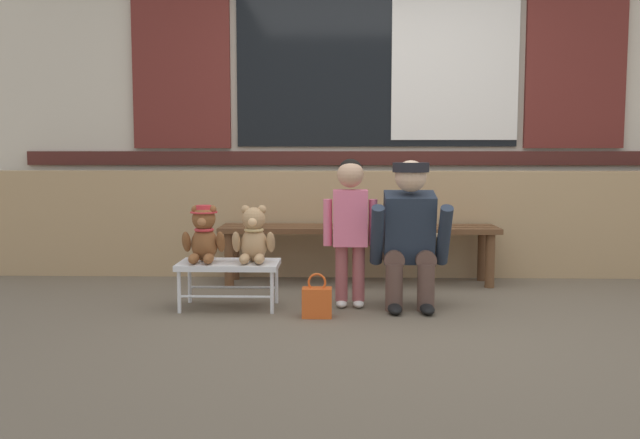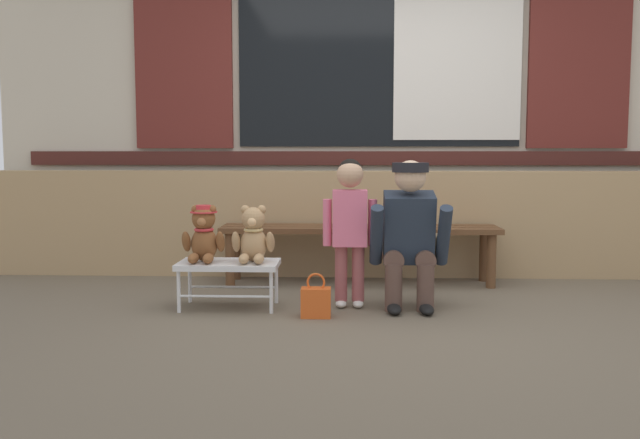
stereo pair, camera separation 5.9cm
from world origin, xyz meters
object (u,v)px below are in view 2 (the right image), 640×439
at_px(child_standing, 350,216).
at_px(handbag_on_ground, 316,302).
at_px(wooden_bench_long, 359,235).
at_px(teddy_bear_plain, 253,236).
at_px(adult_crouching, 410,234).
at_px(small_display_bench, 229,267).
at_px(teddy_bear_with_hat, 204,235).

xyz_separation_m(child_standing, handbag_on_ground, (-0.20, -0.29, -0.50)).
bearing_deg(child_standing, wooden_bench_long, 84.62).
bearing_deg(teddy_bear_plain, adult_crouching, 1.74).
height_order(small_display_bench, teddy_bear_plain, teddy_bear_plain).
bearing_deg(small_display_bench, teddy_bear_plain, 0.51).
relative_size(child_standing, adult_crouching, 1.01).
distance_m(wooden_bench_long, teddy_bear_with_hat, 1.33).
bearing_deg(wooden_bench_long, handbag_on_ground, -104.38).
xyz_separation_m(wooden_bench_long, small_display_bench, (-0.85, -0.86, -0.11)).
distance_m(small_display_bench, teddy_bear_with_hat, 0.26).
xyz_separation_m(teddy_bear_with_hat, child_standing, (0.94, 0.05, 0.12)).
distance_m(teddy_bear_with_hat, teddy_bear_plain, 0.32).
height_order(wooden_bench_long, small_display_bench, wooden_bench_long).
xyz_separation_m(wooden_bench_long, teddy_bear_plain, (-0.69, -0.86, 0.09)).
distance_m(wooden_bench_long, adult_crouching, 0.89).
xyz_separation_m(teddy_bear_plain, adult_crouching, (1.00, 0.03, 0.02)).
bearing_deg(small_display_bench, adult_crouching, 1.57).
xyz_separation_m(small_display_bench, adult_crouching, (1.16, 0.03, 0.21)).
xyz_separation_m(small_display_bench, teddy_bear_plain, (0.16, 0.00, 0.20)).
height_order(adult_crouching, handbag_on_ground, adult_crouching).
height_order(teddy_bear_plain, adult_crouching, adult_crouching).
height_order(wooden_bench_long, child_standing, child_standing).
xyz_separation_m(teddy_bear_with_hat, adult_crouching, (1.32, 0.03, 0.01)).
relative_size(wooden_bench_long, teddy_bear_plain, 5.78).
relative_size(adult_crouching, handbag_on_ground, 3.49).
distance_m(small_display_bench, child_standing, 0.84).
distance_m(small_display_bench, teddy_bear_plain, 0.25).
xyz_separation_m(wooden_bench_long, adult_crouching, (0.31, -0.83, 0.11)).
bearing_deg(teddy_bear_with_hat, small_display_bench, -0.77).
relative_size(small_display_bench, handbag_on_ground, 2.35).
bearing_deg(small_display_bench, wooden_bench_long, 45.26).
distance_m(small_display_bench, adult_crouching, 1.18).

